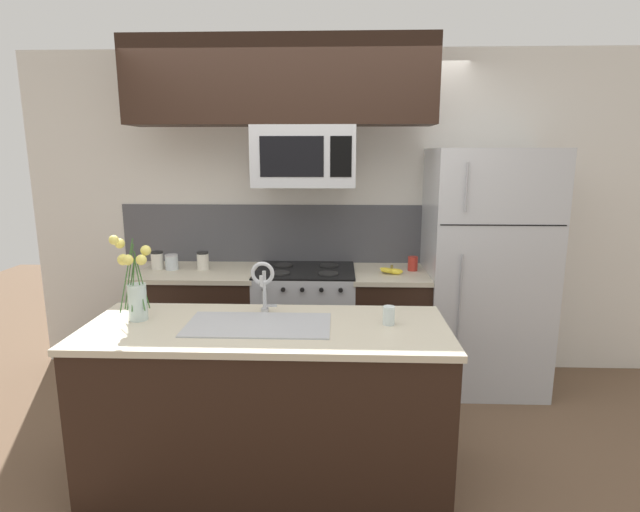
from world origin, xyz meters
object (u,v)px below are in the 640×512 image
at_px(storage_jar_tall, 157,260).
at_px(storage_jar_medium, 172,262).
at_px(storage_jar_short, 203,261).
at_px(stove_range, 306,326).
at_px(coffee_tin, 413,264).
at_px(spare_glass, 389,315).
at_px(microwave, 304,156).
at_px(banana_bunch, 392,271).
at_px(sink_faucet, 263,280).
at_px(flower_vase, 135,290).
at_px(refrigerator, 484,271).

bearing_deg(storage_jar_tall, storage_jar_medium, -5.67).
bearing_deg(storage_jar_short, stove_range, -1.89).
bearing_deg(coffee_tin, spare_glass, -103.71).
xyz_separation_m(microwave, storage_jar_tall, (-1.17, 0.05, -0.80)).
relative_size(storage_jar_medium, spare_glass, 1.20).
height_order(stove_range, spare_glass, spare_glass).
bearing_deg(spare_glass, stove_range, 113.52).
bearing_deg(stove_range, banana_bunch, -5.32).
distance_m(sink_faucet, flower_vase, 0.69).
height_order(refrigerator, spare_glass, refrigerator).
distance_m(storage_jar_tall, storage_jar_medium, 0.12).
relative_size(storage_jar_short, sink_faucet, 0.46).
distance_m(banana_bunch, flower_vase, 1.88).
xyz_separation_m(storage_jar_short, flower_vase, (-0.03, -1.22, 0.10)).
height_order(banana_bunch, spare_glass, spare_glass).
bearing_deg(stove_range, coffee_tin, 3.44).
bearing_deg(coffee_tin, storage_jar_short, -179.18).
bearing_deg(stove_range, refrigerator, 0.83).
relative_size(microwave, storage_jar_tall, 5.29).
relative_size(microwave, refrigerator, 0.40).
distance_m(microwave, sink_faucet, 1.24).
relative_size(storage_jar_tall, storage_jar_medium, 1.18).
xyz_separation_m(spare_glass, flower_vase, (-1.36, 0.02, 0.12)).
bearing_deg(microwave, sink_faucet, -99.05).
bearing_deg(microwave, refrigerator, 1.71).
xyz_separation_m(refrigerator, flower_vase, (-2.21, -1.21, 0.16)).
bearing_deg(storage_jar_medium, spare_glass, -37.84).
distance_m(coffee_tin, spare_glass, 1.30).
distance_m(storage_jar_tall, coffee_tin, 2.00).
xyz_separation_m(microwave, sink_faucet, (-0.16, -1.03, -0.67)).
distance_m(storage_jar_tall, flower_vase, 1.26).
relative_size(storage_jar_short, coffee_tin, 1.27).
bearing_deg(sink_faucet, microwave, 80.95).
xyz_separation_m(refrigerator, storage_jar_short, (-2.18, 0.01, 0.06)).
distance_m(storage_jar_tall, sink_faucet, 1.48).
relative_size(stove_range, sink_faucet, 3.04).
relative_size(storage_jar_medium, storage_jar_short, 0.86).
distance_m(stove_range, spare_glass, 1.41).
relative_size(coffee_tin, sink_faucet, 0.36).
height_order(coffee_tin, flower_vase, flower_vase).
bearing_deg(sink_faucet, storage_jar_tall, 132.81).
bearing_deg(banana_bunch, storage_jar_tall, 177.26).
height_order(sink_faucet, spare_glass, sink_faucet).
bearing_deg(sink_faucet, storage_jar_short, 120.61).
distance_m(coffee_tin, sink_faucet, 1.49).
height_order(storage_jar_medium, sink_faucet, sink_faucet).
distance_m(refrigerator, storage_jar_tall, 2.54).
xyz_separation_m(microwave, spare_glass, (0.53, -1.19, -0.82)).
bearing_deg(storage_jar_short, spare_glass, -42.88).
relative_size(refrigerator, coffee_tin, 16.72).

